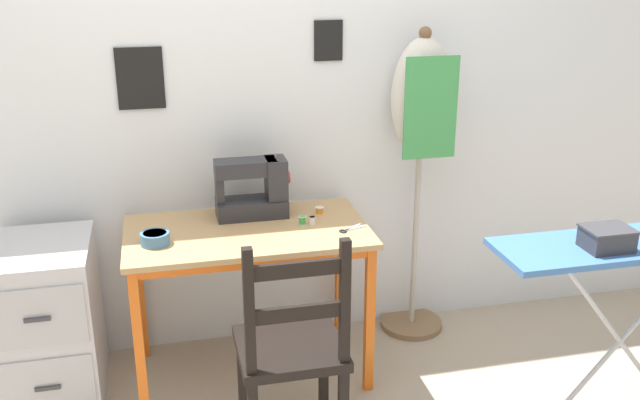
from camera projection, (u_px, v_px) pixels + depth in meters
wall_back at (232, 88)px, 3.26m from camera, size 10.00×0.06×2.55m
sewing_table at (248, 249)px, 3.14m from camera, size 1.06×0.60×0.72m
sewing_machine at (255, 189)px, 3.23m from camera, size 0.34×0.16×0.29m
fabric_bowl at (155, 238)px, 2.95m from camera, size 0.12×0.12×0.05m
scissors at (348, 230)px, 3.11m from camera, size 0.14×0.09×0.01m
thread_spool_near_machine at (303, 220)px, 3.16m from camera, size 0.03×0.03×0.04m
thread_spool_mid_table at (312, 220)px, 3.17m from camera, size 0.03×0.03×0.04m
thread_spool_far_edge at (319, 211)px, 3.28m from camera, size 0.04×0.04×0.04m
wooden_chair at (292, 351)px, 2.69m from camera, size 0.40×0.38×0.94m
filing_cabinet at (51, 322)px, 3.08m from camera, size 0.40×0.53×0.72m
dress_form at (421, 118)px, 3.37m from camera, size 0.32×0.32×1.55m
ironing_board at (635, 253)px, 2.70m from camera, size 1.10×0.31×0.85m
storage_box at (607, 238)px, 2.59m from camera, size 0.17×0.13×0.08m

